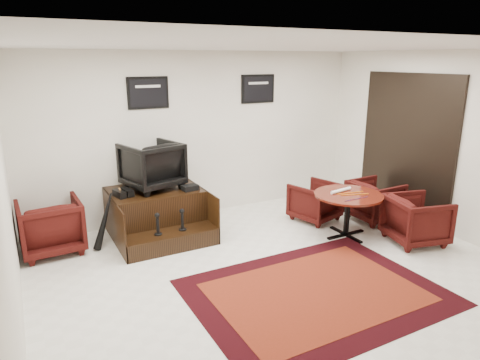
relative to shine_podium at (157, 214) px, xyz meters
The scene contains 16 objects.
ground 2.19m from the shine_podium, 61.60° to the right, with size 6.00×6.00×0.00m, color white.
room_shell 2.71m from the shine_podium, 51.12° to the right, with size 6.02×5.02×2.81m.
area_rug 2.83m from the shine_podium, 66.98° to the right, with size 2.87×2.16×0.01m.
shine_podium is the anchor object (origin of this frame).
shine_chair 0.80m from the shine_podium, 90.00° to the left, with size 0.78×0.73×0.81m, color black.
shoes_pair 0.67m from the shine_podium, behind, with size 0.28×0.31×0.10m.
polish_kit 0.68m from the shine_podium, 25.46° to the right, with size 0.24×0.17×0.08m, color black.
umbrella_black 0.86m from the shine_podium, 168.53° to the right, with size 0.32×0.12×0.86m, color black, non-canonical shape.
umbrella_hooked 0.80m from the shine_podium, behind, with size 0.30×0.11×0.81m, color black, non-canonical shape.
armchair_side 1.53m from the shine_podium, behind, with size 0.82×0.77×0.84m, color black.
meeting_table 2.96m from the shine_podium, 29.19° to the right, with size 1.04×1.04×0.68m.
table_chair_back 2.64m from the shine_podium, 14.11° to the right, with size 0.70×0.66×0.72m, color black.
table_chair_window 3.64m from the shine_podium, 18.01° to the right, with size 0.74×0.69×0.76m, color black.
table_chair_corner 3.93m from the shine_podium, 32.47° to the right, with size 0.76×0.71×0.79m, color black.
paper_roll 2.88m from the shine_podium, 27.13° to the right, with size 0.05×0.05×0.42m, color white.
table_clutter 3.03m from the shine_podium, 30.29° to the right, with size 0.57×0.32×0.01m.
Camera 1 is at (-2.83, -4.23, 2.66)m, focal length 32.00 mm.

